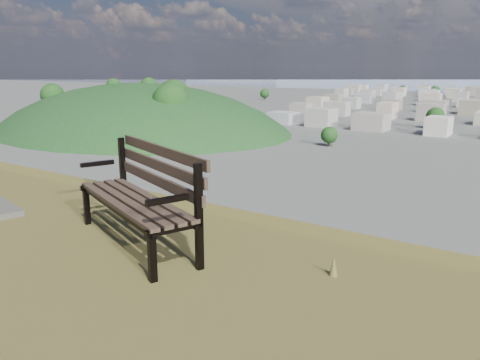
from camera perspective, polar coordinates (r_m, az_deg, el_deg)
The scene contains 2 objects.
park_bench at distance 5.01m, azimuth -11.76°, elevation -1.18°, with size 2.05×1.31×1.03m.
green_wooded_hill at distance 207.69m, azimuth -12.14°, elevation 5.95°, with size 157.84×126.27×78.92m.
Camera 1 is at (3.88, -0.51, 26.84)m, focal length 35.00 mm.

